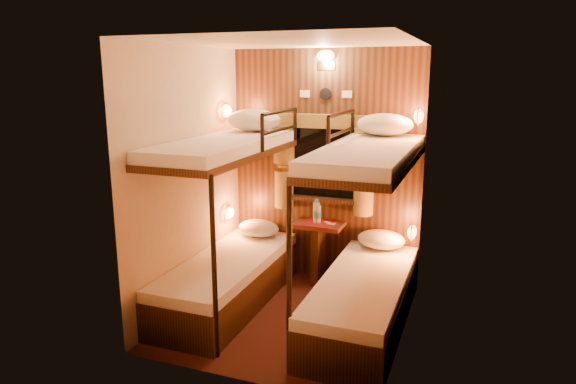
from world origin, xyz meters
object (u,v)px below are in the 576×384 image
at_px(bunk_right, 364,265).
at_px(table, 319,244).
at_px(bunk_left, 228,247).
at_px(bottle_left, 318,214).
at_px(bottle_right, 316,212).

distance_m(bunk_right, table, 1.02).
height_order(bunk_right, table, bunk_right).
distance_m(bunk_left, table, 1.02).
bearing_deg(bunk_left, table, 50.33).
bearing_deg(bunk_right, table, 129.67).
xyz_separation_m(bunk_left, bottle_left, (0.64, 0.77, 0.18)).
relative_size(bunk_right, bottle_right, 7.58).
bearing_deg(bottle_left, bunk_right, -49.74).
relative_size(bunk_left, bottle_right, 7.58).
bearing_deg(bunk_right, bunk_left, 180.00).
xyz_separation_m(bunk_left, bunk_right, (1.30, 0.00, 0.00)).
bearing_deg(table, bottle_left, -135.74).
bearing_deg(bottle_left, table, 44.26).
distance_m(bunk_left, bunk_right, 1.30).
bearing_deg(table, bottle_right, -177.80).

